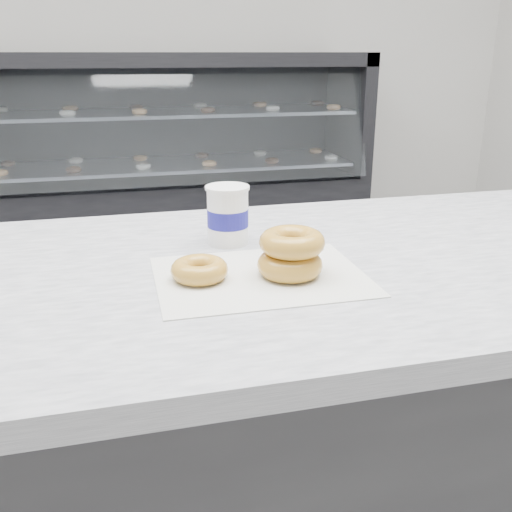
{
  "coord_description": "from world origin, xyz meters",
  "views": [
    {
      "loc": [
        -0.38,
        -1.51,
        1.25
      ],
      "look_at": [
        -0.15,
        -0.63,
        0.92
      ],
      "focal_mm": 40.0,
      "sensor_mm": 36.0,
      "label": 1
    }
  ],
  "objects_px": {
    "counter": "(325,459)",
    "display_case": "(174,178)",
    "donut_single": "(199,270)",
    "coffee_cup": "(228,214)",
    "donut_stack": "(291,253)"
  },
  "relations": [
    {
      "from": "donut_single",
      "to": "coffee_cup",
      "type": "distance_m",
      "value": 0.2
    },
    {
      "from": "counter",
      "to": "donut_stack",
      "type": "distance_m",
      "value": 0.5
    },
    {
      "from": "counter",
      "to": "donut_single",
      "type": "height_order",
      "value": "donut_single"
    },
    {
      "from": "coffee_cup",
      "to": "donut_single",
      "type": "bearing_deg",
      "value": -123.86
    },
    {
      "from": "counter",
      "to": "coffee_cup",
      "type": "distance_m",
      "value": 0.55
    },
    {
      "from": "coffee_cup",
      "to": "counter",
      "type": "bearing_deg",
      "value": -43.86
    },
    {
      "from": "counter",
      "to": "display_case",
      "type": "bearing_deg",
      "value": 90.0
    },
    {
      "from": "donut_single",
      "to": "coffee_cup",
      "type": "bearing_deg",
      "value": 64.83
    },
    {
      "from": "donut_single",
      "to": "coffee_cup",
      "type": "relative_size",
      "value": 0.83
    },
    {
      "from": "donut_single",
      "to": "display_case",
      "type": "bearing_deg",
      "value": 84.76
    },
    {
      "from": "donut_single",
      "to": "donut_stack",
      "type": "relative_size",
      "value": 0.8
    },
    {
      "from": "counter",
      "to": "display_case",
      "type": "xyz_separation_m",
      "value": [
        0.0,
        2.72,
        0.04
      ]
    },
    {
      "from": "display_case",
      "to": "donut_single",
      "type": "height_order",
      "value": "display_case"
    },
    {
      "from": "counter",
      "to": "coffee_cup",
      "type": "bearing_deg",
      "value": 144.82
    },
    {
      "from": "counter",
      "to": "donut_stack",
      "type": "relative_size",
      "value": 26.42
    }
  ]
}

